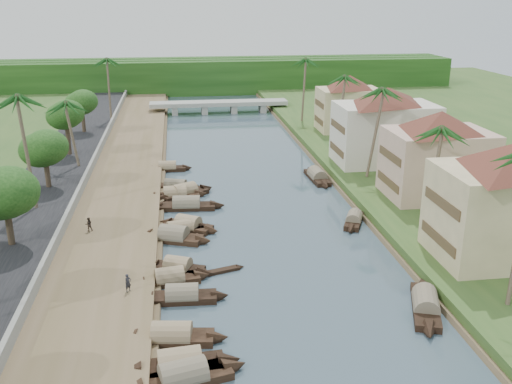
{
  "coord_description": "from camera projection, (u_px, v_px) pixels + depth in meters",
  "views": [
    {
      "loc": [
        -8.6,
        -43.98,
        22.73
      ],
      "look_at": [
        -0.23,
        15.64,
        2.0
      ],
      "focal_mm": 40.0,
      "sensor_mm": 36.0,
      "label": 1
    }
  ],
  "objects": [
    {
      "name": "building_far",
      "position": [
        385.0,
        125.0,
        76.35
      ],
      "size": [
        15.59,
        15.59,
        10.2
      ],
      "color": "beige",
      "rests_on": "right_bank"
    },
    {
      "name": "right_bank",
      "position": [
        404.0,
        184.0,
        70.74
      ],
      "size": [
        16.0,
        180.0,
        1.2
      ],
      "primitive_type": "cube",
      "color": "#2D4C1E",
      "rests_on": "ground"
    },
    {
      "name": "canoe_1",
      "position": [
        222.0,
        271.0,
        49.55
      ],
      "size": [
        4.23,
        1.92,
        0.68
      ],
      "rotation": [
        0.0,
        0.0,
        0.3
      ],
      "color": "black",
      "rests_on": "ground"
    },
    {
      "name": "canoe_2",
      "position": [
        178.0,
        204.0,
        65.46
      ],
      "size": [
        5.11,
        1.83,
        0.74
      ],
      "rotation": [
        0.0,
        0.0,
        -0.22
      ],
      "color": "black",
      "rests_on": "ground"
    },
    {
      "name": "sampan_0",
      "position": [
        183.0,
        377.0,
        35.23
      ],
      "size": [
        8.66,
        3.7,
        2.24
      ],
      "rotation": [
        0.0,
        0.0,
        0.24
      ],
      "color": "black",
      "rests_on": "ground"
    },
    {
      "name": "tree_6",
      "position": [
        411.0,
        118.0,
        80.26
      ],
      "size": [
        4.09,
        4.09,
        7.05
      ],
      "color": "#473828",
      "rests_on": "ground"
    },
    {
      "name": "person_far",
      "position": [
        89.0,
        224.0,
        55.99
      ],
      "size": [
        0.81,
        0.7,
        1.41
      ],
      "primitive_type": "imported",
      "rotation": [
        0.0,
        0.0,
        3.41
      ],
      "color": "#2F2621",
      "rests_on": "left_bank"
    },
    {
      "name": "palm_5",
      "position": [
        21.0,
        99.0,
        56.97
      ],
      "size": [
        3.2,
        3.2,
        13.42
      ],
      "color": "brown",
      "rests_on": "ground"
    },
    {
      "name": "sampan_8",
      "position": [
        188.0,
        226.0,
        58.48
      ],
      "size": [
        6.94,
        5.1,
        2.2
      ],
      "rotation": [
        0.0,
        0.0,
        -0.54
      ],
      "color": "black",
      "rests_on": "ground"
    },
    {
      "name": "left_bank",
      "position": [
        117.0,
        199.0,
        66.21
      ],
      "size": [
        10.0,
        180.0,
        0.8
      ],
      "primitive_type": "cube",
      "color": "brown",
      "rests_on": "ground"
    },
    {
      "name": "palm_3",
      "position": [
        342.0,
        78.0,
        84.98
      ],
      "size": [
        3.2,
        3.2,
        11.73
      ],
      "color": "brown",
      "rests_on": "ground"
    },
    {
      "name": "bridge",
      "position": [
        219.0,
        105.0,
        116.57
      ],
      "size": [
        28.0,
        4.0,
        2.4
      ],
      "color": "gray",
      "rests_on": "ground"
    },
    {
      "name": "tree_2",
      "position": [
        4.0,
        194.0,
        50.21
      ],
      "size": [
        5.47,
        5.47,
        7.15
      ],
      "color": "#473828",
      "rests_on": "ground"
    },
    {
      "name": "sampan_15",
      "position": [
        354.0,
        220.0,
        60.03
      ],
      "size": [
        4.04,
        6.76,
        1.87
      ],
      "rotation": [
        0.0,
        0.0,
        1.15
      ],
      "color": "black",
      "rests_on": "ground"
    },
    {
      "name": "ground",
      "position": [
        284.0,
        271.0,
        49.71
      ],
      "size": [
        220.0,
        220.0,
        0.0
      ],
      "primitive_type": "plane",
      "color": "#3B4D59",
      "rests_on": "ground"
    },
    {
      "name": "road",
      "position": [
        40.0,
        200.0,
        64.99
      ],
      "size": [
        8.0,
        180.0,
        1.4
      ],
      "primitive_type": "cube",
      "color": "black",
      "rests_on": "ground"
    },
    {
      "name": "sampan_7",
      "position": [
        179.0,
        230.0,
        57.54
      ],
      "size": [
        6.99,
        2.99,
        1.88
      ],
      "rotation": [
        0.0,
        0.0,
        0.24
      ],
      "color": "black",
      "rests_on": "ground"
    },
    {
      "name": "building_distant",
      "position": [
        349.0,
        102.0,
        95.37
      ],
      "size": [
        12.62,
        12.62,
        9.2
      ],
      "color": "beige",
      "rests_on": "right_bank"
    },
    {
      "name": "tree_5",
      "position": [
        82.0,
        103.0,
        93.18
      ],
      "size": [
        4.7,
        4.7,
        6.78
      ],
      "color": "#473828",
      "rests_on": "ground"
    },
    {
      "name": "sampan_9",
      "position": [
        187.0,
        205.0,
        64.14
      ],
      "size": [
        9.02,
        2.42,
        2.25
      ],
      "rotation": [
        0.0,
        0.0,
        -0.08
      ],
      "color": "black",
      "rests_on": "ground"
    },
    {
      "name": "palm_2",
      "position": [
        375.0,
        92.0,
        68.2
      ],
      "size": [
        3.2,
        3.2,
        12.52
      ],
      "color": "brown",
      "rests_on": "ground"
    },
    {
      "name": "sampan_5",
      "position": [
        178.0,
        268.0,
        49.37
      ],
      "size": [
        6.51,
        4.01,
        2.08
      ],
      "rotation": [
        0.0,
        0.0,
        -0.41
      ],
      "color": "black",
      "rests_on": "ground"
    },
    {
      "name": "sampan_2",
      "position": [
        172.0,
        336.0,
        39.47
      ],
      "size": [
        8.23,
        2.74,
        2.14
      ],
      "rotation": [
        0.0,
        0.0,
        -0.14
      ],
      "color": "black",
      "rests_on": "ground"
    },
    {
      "name": "building_near",
      "position": [
        509.0,
        200.0,
        48.25
      ],
      "size": [
        14.85,
        14.85,
        10.2
      ],
      "color": "beige",
      "rests_on": "right_bank"
    },
    {
      "name": "retaining_wall",
      "position": [
        79.0,
        193.0,
        65.35
      ],
      "size": [
        0.4,
        180.0,
        1.1
      ],
      "primitive_type": "cube",
      "color": "slate",
      "rests_on": "left_bank"
    },
    {
      "name": "sampan_12",
      "position": [
        176.0,
        186.0,
        70.6
      ],
      "size": [
        7.64,
        3.72,
        1.86
      ],
      "rotation": [
        0.0,
        0.0,
        -0.32
      ],
      "color": "black",
      "rests_on": "ground"
    },
    {
      "name": "palm_1",
      "position": [
        438.0,
        131.0,
        54.38
      ],
      "size": [
        3.2,
        3.2,
        11.11
      ],
      "color": "brown",
      "rests_on": "ground"
    },
    {
      "name": "palm_6",
      "position": [
        71.0,
        104.0,
        72.86
      ],
      "size": [
        3.2,
        3.2,
        9.99
      ],
      "color": "brown",
      "rests_on": "ground"
    },
    {
      "name": "sampan_4",
      "position": [
        170.0,
        279.0,
        47.47
      ],
      "size": [
        7.13,
        2.54,
        2.02
      ],
      "rotation": [
        0.0,
        0.0,
        0.15
      ],
      "color": "black",
      "rests_on": "ground"
    },
    {
      "name": "sampan_3",
      "position": [
        182.0,
        296.0,
        44.74
      ],
      "size": [
        7.62,
        2.03,
        2.05
      ],
      "rotation": [
        0.0,
        0.0,
        -0.06
      ],
      "color": "black",
      "rests_on": "ground"
    },
    {
      "name": "sampan_13",
      "position": [
        168.0,
        168.0,
        78.18
      ],
      "size": [
        6.99,
        1.78,
        1.95
      ],
      "rotation": [
        0.0,
        0.0,
        -0.03
      ],
      "color": "black",
      "rests_on": "ground"
    },
    {
      "name": "tree_4",
      "position": [
        66.0,
        116.0,
        79.46
      ],
      "size": [
        4.61,
        4.61,
        7.56
      ],
      "color": "#473828",
      "rests_on": "ground"
    },
    {
      "name": "sampan_16",
      "position": [
        317.0,
        177.0,
        74.41
      ],
      "size": [
        2.23,
        9.21,
        2.22
      ],
      "rotation": [
        0.0,
        0.0,
        1.62
      ],
      "color": "black",
      "rests_on": "ground"
    },
    {
      "name": "palm_7",
      "position": [
        304.0,
        61.0,
        100.35
      ],
      "size": [
        3.2,
        3.2,
        12.55
      ],
      "color": "brown",
      "rests_on": "ground"
    },
    {
      "name": "sampan_10",
      "position": [
        175.0,
        195.0,
        67.59
      ],
      "size": [
        7.91,
        2.19,
        2.16
      ],
      "rotation": [
        0.0,
        0.0,
        0.07
      ],
      "color": "black",
      "rests_on": "ground"
    },
    {
      "name": "tree_3",
      "position": [
        44.0,
        149.0,
        65.88
      ],
      "size": [
        4.94,
        4.94,
        6.69
      ],
      "color": "#473828",
      "rests_on": "ground"
    },
    {
      "name": "treeline",
      "position": [
        210.0,
        75.0,
        142.05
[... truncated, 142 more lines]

